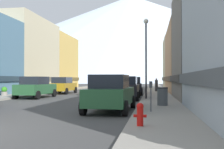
% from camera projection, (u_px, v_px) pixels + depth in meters
% --- Properties ---
extents(sidewalk_left, '(2.50, 100.00, 0.15)m').
position_uv_depth(sidewalk_left, '(76.00, 88.00, 42.94)').
color(sidewalk_left, gray).
rests_on(sidewalk_left, ground).
extents(sidewalk_right, '(2.50, 100.00, 0.15)m').
position_uv_depth(sidewalk_right, '(156.00, 89.00, 41.08)').
color(sidewalk_right, gray).
rests_on(sidewalk_right, ground).
extents(storefront_left_2, '(6.70, 10.82, 9.13)m').
position_uv_depth(storefront_left_2, '(21.00, 57.00, 34.21)').
color(storefront_left_2, beige).
rests_on(storefront_left_2, ground).
extents(storefront_left_3, '(9.86, 9.98, 8.66)m').
position_uv_depth(storefront_left_3, '(42.00, 63.00, 44.85)').
color(storefront_left_3, '#D8B259').
rests_on(storefront_left_3, ground).
extents(storefront_right_2, '(7.56, 12.26, 7.38)m').
position_uv_depth(storefront_right_2, '(201.00, 61.00, 29.98)').
color(storefront_right_2, tan).
rests_on(storefront_right_2, ground).
extents(storefront_right_3, '(8.85, 8.25, 7.61)m').
position_uv_depth(storefront_right_3, '(193.00, 65.00, 40.16)').
color(storefront_right_3, beige).
rests_on(storefront_right_3, ground).
extents(car_left_1, '(2.16, 4.45, 1.78)m').
position_uv_depth(car_left_1, '(36.00, 87.00, 22.53)').
color(car_left_1, '#265933').
rests_on(car_left_1, ground).
extents(car_left_2, '(2.08, 4.41, 1.78)m').
position_uv_depth(car_left_2, '(63.00, 85.00, 29.26)').
color(car_left_2, '#B28419').
rests_on(car_left_2, ground).
extents(car_right_0, '(2.18, 4.45, 1.78)m').
position_uv_depth(car_right_0, '(111.00, 93.00, 13.20)').
color(car_right_0, '#265933').
rests_on(car_right_0, ground).
extents(car_right_1, '(2.10, 4.42, 1.78)m').
position_uv_depth(car_right_1, '(126.00, 88.00, 20.94)').
color(car_right_1, black).
rests_on(car_right_1, ground).
extents(car_right_2, '(2.23, 4.48, 1.78)m').
position_uv_depth(car_right_2, '(132.00, 86.00, 27.15)').
color(car_right_2, black).
rests_on(car_right_2, ground).
extents(car_driving_0, '(2.06, 4.40, 1.78)m').
position_uv_depth(car_driving_0, '(133.00, 82.00, 57.92)').
color(car_driving_0, '#265933').
rests_on(car_driving_0, ground).
extents(car_driving_1, '(2.06, 4.40, 1.78)m').
position_uv_depth(car_driving_1, '(102.00, 84.00, 40.03)').
color(car_driving_1, slate).
rests_on(car_driving_1, ground).
extents(fire_hydrant_near, '(0.40, 0.22, 0.70)m').
position_uv_depth(fire_hydrant_near, '(140.00, 114.00, 8.25)').
color(fire_hydrant_near, red).
rests_on(fire_hydrant_near, sidewalk_right).
extents(parking_meter_near, '(0.14, 0.10, 1.33)m').
position_uv_depth(parking_meter_near, '(151.00, 92.00, 11.80)').
color(parking_meter_near, '#595960').
rests_on(parking_meter_near, sidewalk_right).
extents(trash_bin_right, '(0.59, 0.59, 0.98)m').
position_uv_depth(trash_bin_right, '(162.00, 96.00, 14.63)').
color(trash_bin_right, '#4C5156').
rests_on(trash_bin_right, sidewalk_right).
extents(potted_plant_0, '(0.52, 0.52, 0.76)m').
position_uv_depth(potted_plant_0, '(4.00, 91.00, 23.63)').
color(potted_plant_0, gray).
rests_on(potted_plant_0, sidewalk_left).
extents(pedestrian_0, '(0.36, 0.36, 1.52)m').
position_uv_depth(pedestrian_0, '(156.00, 85.00, 31.54)').
color(pedestrian_0, '#333338').
rests_on(pedestrian_0, sidewalk_right).
extents(streetlamp_right, '(0.36, 0.36, 5.86)m').
position_uv_depth(streetlamp_right, '(146.00, 46.00, 19.87)').
color(streetlamp_right, black).
rests_on(streetlamp_right, sidewalk_right).
extents(mountain_backdrop, '(359.88, 359.88, 84.04)m').
position_uv_depth(mountain_backdrop, '(132.00, 38.00, 267.36)').
color(mountain_backdrop, silver).
rests_on(mountain_backdrop, ground).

